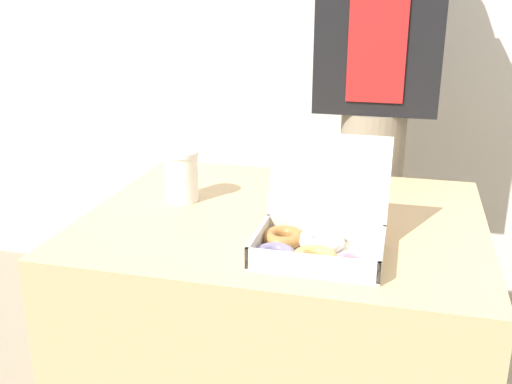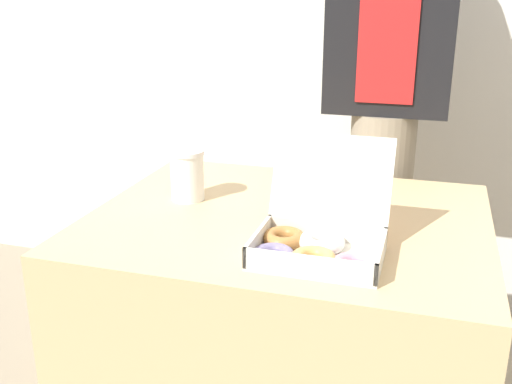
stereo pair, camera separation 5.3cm
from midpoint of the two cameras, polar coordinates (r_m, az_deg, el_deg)
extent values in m
cube|color=tan|center=(1.70, 3.77, -13.70)|extent=(1.00, 0.81, 0.72)
cube|color=silver|center=(1.30, 7.03, -6.29)|extent=(0.27, 0.20, 0.01)
cube|color=silver|center=(1.32, 1.35, -4.60)|extent=(0.01, 0.20, 0.05)
cube|color=silver|center=(1.28, 12.98, -5.87)|extent=(0.01, 0.20, 0.05)
cube|color=silver|center=(1.21, 6.27, -7.05)|extent=(0.27, 0.01, 0.05)
cube|color=silver|center=(1.38, 7.78, -3.68)|extent=(0.27, 0.01, 0.05)
cube|color=silver|center=(1.38, 8.29, 1.38)|extent=(0.27, 0.09, 0.19)
torus|color=slate|center=(1.27, 2.84, -6.03)|extent=(0.12, 0.12, 0.03)
torus|color=#A87038|center=(1.35, 3.80, -4.39)|extent=(0.13, 0.13, 0.03)
torus|color=tan|center=(1.26, 6.69, -6.38)|extent=(0.13, 0.13, 0.03)
torus|color=white|center=(1.34, 7.41, -4.74)|extent=(0.11, 0.11, 0.03)
torus|color=pink|center=(1.25, 10.61, -6.91)|extent=(0.14, 0.14, 0.03)
cylinder|color=white|center=(1.64, -5.64, 1.42)|extent=(0.09, 0.09, 0.13)
cylinder|color=white|center=(1.62, -5.72, 3.77)|extent=(0.10, 0.10, 0.01)
cylinder|color=gray|center=(2.14, 12.06, -4.42)|extent=(0.21, 0.21, 0.90)
cube|color=black|center=(1.97, 13.56, 15.60)|extent=(0.39, 0.17, 0.57)
cube|color=red|center=(1.88, 13.23, 13.74)|extent=(0.17, 0.01, 0.37)
camera|label=1|loc=(0.03, -88.83, 0.40)|focal=42.00mm
camera|label=2|loc=(0.03, 91.17, -0.40)|focal=42.00mm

